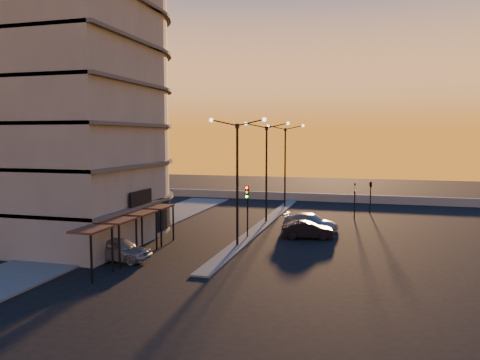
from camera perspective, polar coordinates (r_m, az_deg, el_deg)
name	(u,v)px	position (r m, az deg, el deg)	size (l,w,h in m)	color
ground	(237,246)	(35.10, -0.33, -8.09)	(120.00, 120.00, 0.00)	black
sidewalk_west	(136,228)	(42.61, -12.59, -5.74)	(5.00, 40.00, 0.12)	#4D4D4A
median	(266,222)	(44.58, 3.20, -5.13)	(1.20, 36.00, 0.12)	#4D4D4A
parapet	(309,197)	(59.78, 8.37, -2.07)	(44.00, 0.50, 1.00)	slate
building	(69,89)	(40.48, -20.09, 10.34)	(14.35, 17.08, 25.00)	slate
streetlamp_near	(237,171)	(34.23, -0.33, 1.05)	(4.32, 0.32, 9.51)	black
streetlamp_mid	(266,164)	(43.91, 3.24, 1.99)	(4.32, 0.32, 9.51)	black
streetlamp_far	(285,159)	(53.71, 5.52, 2.59)	(4.32, 0.32, 9.51)	black
traffic_light_main	(247,203)	(37.28, 0.88, -2.78)	(0.28, 0.44, 4.25)	black
signal_east_a	(355,200)	(47.26, 13.80, -2.38)	(0.13, 0.16, 3.60)	black
signal_east_b	(371,185)	(51.08, 15.65, -0.53)	(0.42, 1.99, 3.60)	black
car_hatchback	(118,249)	(32.11, -14.66, -8.13)	(1.83, 4.54, 1.55)	#9D9EA4
car_sedan	(307,230)	(37.96, 8.21, -6.06)	(1.45, 4.16, 1.37)	black
car_wagon	(311,222)	(41.45, 8.62, -5.07)	(1.98, 4.86, 1.41)	#929599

